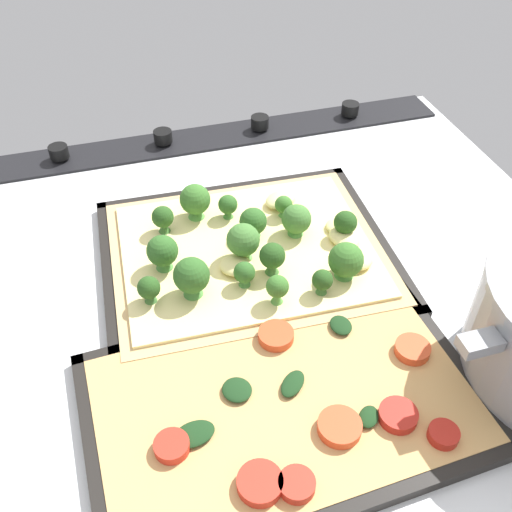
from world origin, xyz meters
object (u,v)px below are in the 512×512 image
Objects in this scene: baking_tray_back at (284,405)px; veggie_pizza_back at (289,403)px; baking_tray_front at (247,258)px; broccoli_pizza at (250,249)px.

veggie_pizza_back is at bearing 132.36° from baking_tray_back.
baking_tray_front is 21.16cm from veggie_pizza_back.
veggie_pizza_back is (2.08, 20.59, -1.11)cm from broccoli_pizza.
broccoli_pizza is at bearing 111.22° from baking_tray_front.
broccoli_pizza reaches higher than baking_tray_back.
broccoli_pizza is (-0.18, 0.47, 1.84)cm from baking_tray_front.
broccoli_pizza is 0.86× the size of baking_tray_back.
baking_tray_front is 1.08× the size of broccoli_pizza.
broccoli_pizza is 20.72cm from veggie_pizza_back.
broccoli_pizza is at bearing -95.75° from veggie_pizza_back.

